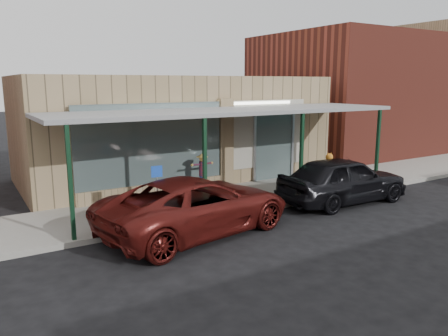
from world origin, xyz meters
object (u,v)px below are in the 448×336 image
parked_sedan (343,180)px  car_maroon (197,205)px  barrel_scarecrow (202,180)px  barrel_pumpkin (315,181)px  handicap_sign (157,185)px

parked_sedan → car_maroon: size_ratio=0.86×
barrel_scarecrow → barrel_pumpkin: bearing=-40.8°
barrel_scarecrow → car_maroon: (-1.82, -3.04, 0.12)m
barrel_pumpkin → car_maroon: size_ratio=0.15×
barrel_scarecrow → barrel_pumpkin: size_ratio=1.78×
barrel_scarecrow → handicap_sign: (-2.45, -1.85, 0.51)m
barrel_scarecrow → car_maroon: size_ratio=0.26×
barrel_scarecrow → parked_sedan: parked_sedan is taller
handicap_sign → car_maroon: (0.62, -1.19, -0.38)m
barrel_scarecrow → barrel_pumpkin: 4.16m
car_maroon → handicap_sign: bearing=17.4°
barrel_scarecrow → parked_sedan: size_ratio=0.30×
barrel_pumpkin → handicap_sign: bearing=-176.7°
handicap_sign → car_maroon: handicap_sign is taller
handicap_sign → car_maroon: 1.40m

